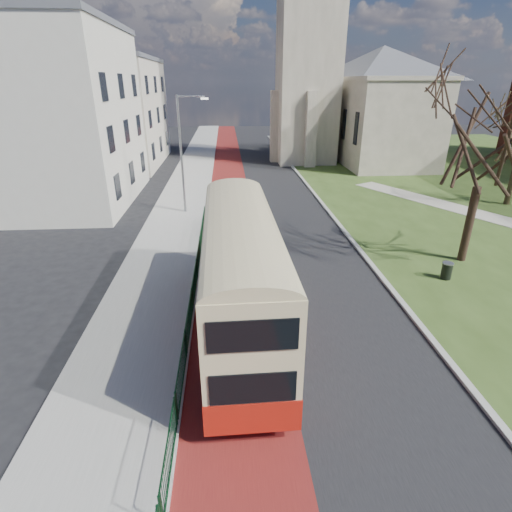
{
  "coord_description": "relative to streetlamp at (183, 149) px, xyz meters",
  "views": [
    {
      "loc": [
        -1.35,
        -10.65,
        8.91
      ],
      "look_at": [
        -0.2,
        5.08,
        2.0
      ],
      "focal_mm": 28.0,
      "sensor_mm": 36.0,
      "label": 1
    }
  ],
  "objects": [
    {
      "name": "ground",
      "position": [
        4.35,
        -18.0,
        -4.59
      ],
      "size": [
        160.0,
        160.0,
        0.0
      ],
      "primitive_type": "plane",
      "color": "black",
      "rests_on": "ground"
    },
    {
      "name": "road_carriageway",
      "position": [
        5.85,
        2.0,
        -4.59
      ],
      "size": [
        9.0,
        120.0,
        0.01
      ],
      "primitive_type": "cube",
      "color": "black",
      "rests_on": "ground"
    },
    {
      "name": "bus_lane",
      "position": [
        3.15,
        2.0,
        -4.59
      ],
      "size": [
        3.4,
        120.0,
        0.01
      ],
      "primitive_type": "cube",
      "color": "#591414",
      "rests_on": "ground"
    },
    {
      "name": "pavement_west",
      "position": [
        -0.65,
        2.0,
        -4.53
      ],
      "size": [
        4.0,
        120.0,
        0.12
      ],
      "primitive_type": "cube",
      "color": "gray",
      "rests_on": "ground"
    },
    {
      "name": "kerb_west",
      "position": [
        1.35,
        2.0,
        -4.53
      ],
      "size": [
        0.25,
        120.0,
        0.13
      ],
      "primitive_type": "cube",
      "color": "#999993",
      "rests_on": "ground"
    },
    {
      "name": "kerb_east",
      "position": [
        10.45,
        4.0,
        -4.53
      ],
      "size": [
        0.25,
        80.0,
        0.13
      ],
      "primitive_type": "cube",
      "color": "#999993",
      "rests_on": "ground"
    },
    {
      "name": "pedestrian_railing",
      "position": [
        1.4,
        -14.0,
        -4.04
      ],
      "size": [
        0.07,
        24.0,
        1.12
      ],
      "color": "#0C351A",
      "rests_on": "ground"
    },
    {
      "name": "gothic_church",
      "position": [
        16.91,
        20.0,
        8.54
      ],
      "size": [
        16.38,
        18.0,
        40.0
      ],
      "color": "gray",
      "rests_on": "ground"
    },
    {
      "name": "street_block_near",
      "position": [
        -9.65,
        4.0,
        1.92
      ],
      "size": [
        10.3,
        14.3,
        13.0
      ],
      "color": "beige",
      "rests_on": "ground"
    },
    {
      "name": "street_block_far",
      "position": [
        -9.65,
        20.0,
        1.17
      ],
      "size": [
        10.3,
        16.3,
        11.5
      ],
      "color": "beige",
      "rests_on": "ground"
    },
    {
      "name": "streetlamp",
      "position": [
        0.0,
        0.0,
        0.0
      ],
      "size": [
        2.13,
        0.18,
        8.0
      ],
      "color": "gray",
      "rests_on": "pavement_west"
    },
    {
      "name": "bus",
      "position": [
        3.39,
        -15.53,
        -1.98
      ],
      "size": [
        2.72,
        11.0,
        4.58
      ],
      "rotation": [
        0.0,
        0.0,
        0.02
      ],
      "color": "#A3190F",
      "rests_on": "ground"
    },
    {
      "name": "winter_tree_near",
      "position": [
        15.54,
        -9.78,
        2.64
      ],
      "size": [
        8.73,
        8.73,
        10.38
      ],
      "rotation": [
        0.0,
        0.0,
        0.28
      ],
      "color": "#2E2017",
      "rests_on": "grass_green"
    },
    {
      "name": "litter_bin",
      "position": [
        13.55,
        -11.87,
        -4.13
      ],
      "size": [
        0.61,
        0.61,
        0.85
      ],
      "rotation": [
        0.0,
        0.0,
        0.17
      ],
      "color": "black",
      "rests_on": "grass_green"
    }
  ]
}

